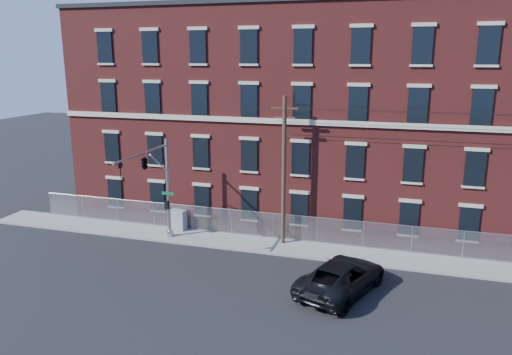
{
  "coord_description": "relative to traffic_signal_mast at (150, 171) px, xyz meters",
  "views": [
    {
      "loc": [
        9.31,
        -25.32,
        12.56
      ],
      "look_at": [
        0.55,
        4.0,
        5.0
      ],
      "focal_mm": 34.47,
      "sensor_mm": 36.0,
      "label": 1
    }
  ],
  "objects": [
    {
      "name": "ground",
      "position": [
        6.0,
        -2.18,
        -5.39
      ],
      "size": [
        140.0,
        140.0,
        0.0
      ],
      "primitive_type": "plane",
      "color": "black",
      "rests_on": "ground"
    },
    {
      "name": "traffic_signal_mast",
      "position": [
        0.0,
        0.0,
        0.0
      ],
      "size": [
        0.9,
        6.75,
        7.0
      ],
      "color": "#9EA0A5",
      "rests_on": "ground"
    },
    {
      "name": "mill_building",
      "position": [
        18.0,
        11.75,
        2.76
      ],
      "size": [
        55.3,
        14.32,
        16.3
      ],
      "color": "maroon",
      "rests_on": "ground"
    },
    {
      "name": "utility_cabinet",
      "position": [
        -0.04,
        3.81,
        -4.53
      ],
      "size": [
        1.27,
        0.78,
        1.48
      ],
      "primitive_type": "cube",
      "rotation": [
        0.0,
        0.0,
        -0.16
      ],
      "color": "gray",
      "rests_on": "sidewalk"
    },
    {
      "name": "pickup_truck",
      "position": [
        12.72,
        -2.5,
        -4.5
      ],
      "size": [
        5.01,
        7.01,
        1.77
      ],
      "primitive_type": "imported",
      "rotation": [
        0.0,
        0.0,
        2.78
      ],
      "color": "black",
      "rests_on": "ground"
    },
    {
      "name": "utility_pole_near",
      "position": [
        8.0,
        3.42,
        -0.05
      ],
      "size": [
        1.8,
        0.28,
        10.0
      ],
      "color": "#462F23",
      "rests_on": "ground"
    },
    {
      "name": "sidewalk",
      "position": [
        18.0,
        2.82,
        -5.33
      ],
      "size": [
        65.0,
        3.0,
        0.12
      ],
      "primitive_type": "cube",
      "color": "gray",
      "rests_on": "ground"
    },
    {
      "name": "chain_link_fence",
      "position": [
        18.0,
        4.12,
        -4.33
      ],
      "size": [
        59.06,
        0.06,
        1.85
      ],
      "color": "#A5A8AD",
      "rests_on": "ground"
    }
  ]
}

